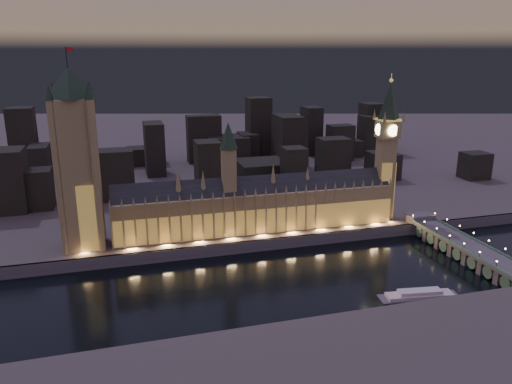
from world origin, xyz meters
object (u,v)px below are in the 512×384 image
object	(u,v)px
palace_of_westminster	(256,205)
victoria_tower	(76,153)
river_boat	(420,295)
elizabeth_tower	(387,140)
westminster_bridge	(461,247)

from	to	relation	value
palace_of_westminster	victoria_tower	size ratio (longest dim) A/B	1.60
palace_of_westminster	river_boat	size ratio (longest dim) A/B	4.33
palace_of_westminster	elizabeth_tower	distance (m)	109.71
river_boat	victoria_tower	bearing A→B (deg)	148.85
victoria_tower	westminster_bridge	size ratio (longest dim) A/B	1.12
palace_of_westminster	westminster_bridge	distance (m)	141.48
victoria_tower	elizabeth_tower	size ratio (longest dim) A/B	1.17
palace_of_westminster	river_boat	bearing A→B (deg)	-59.61
elizabeth_tower	palace_of_westminster	bearing A→B (deg)	-179.90
westminster_bridge	river_boat	bearing A→B (deg)	-143.88
westminster_bridge	river_boat	size ratio (longest dim) A/B	2.42
victoria_tower	river_boat	world-z (taller)	victoria_tower
westminster_bridge	river_boat	distance (m)	74.41
victoria_tower	westminster_bridge	bearing A→B (deg)	-15.20
river_boat	elizabeth_tower	bearing A→B (deg)	71.07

